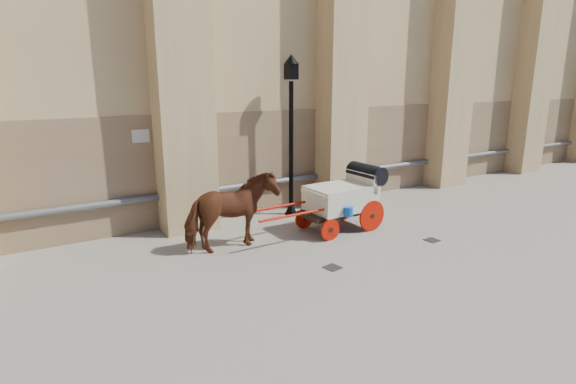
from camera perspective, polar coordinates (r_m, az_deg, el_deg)
ground at (r=9.63m, az=0.64°, el=-9.54°), size 90.00×90.00×0.00m
horse at (r=10.40m, az=-7.18°, el=-2.58°), size 2.17×1.05×1.80m
carriage at (r=11.91m, az=7.23°, el=-0.45°), size 3.83×1.37×1.67m
street_lamp at (r=12.81m, az=0.40°, el=7.63°), size 0.42×0.42×4.54m
drain_grate_near at (r=9.66m, az=5.68°, el=-9.51°), size 0.37×0.37×0.01m
drain_grate_far at (r=11.71m, az=17.81°, el=-5.85°), size 0.33×0.33×0.01m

